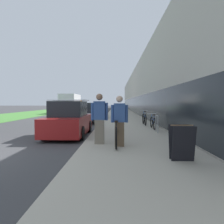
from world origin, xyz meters
TOP-DOWN VIEW (x-y plane):
  - sidewalk_slab at (5.53, 21.00)m, footprint 3.81×70.00m
  - storefront_facade at (12.47, 29.00)m, footprint 10.01×70.00m
  - lawn_strip at (-7.52, 25.00)m, footprint 6.99×70.00m
  - tandem_bicycle at (4.82, 1.63)m, footprint 0.52×2.34m
  - person_rider at (4.93, 1.34)m, footprint 0.57×0.22m
  - person_bystander at (4.23, 1.76)m, footprint 0.60×0.24m
  - bike_rack_hoop at (6.81, 4.77)m, footprint 0.05×0.60m
  - cruiser_bike_nearest at (6.85, 6.18)m, footprint 0.52×1.64m
  - cruiser_bike_middle at (6.67, 8.47)m, footprint 0.52×1.82m
  - sandwich_board_sign at (6.47, -0.40)m, footprint 0.56×0.56m
  - parked_sedan_curbside at (2.58, 4.36)m, footprint 1.81×4.24m
  - vintage_roadster_curbside at (2.55, 10.77)m, footprint 1.84×4.39m
  - parked_sedan_far at (2.49, 16.91)m, footprint 1.81×4.54m
  - moving_truck at (-2.06, 27.12)m, footprint 2.32×7.39m

SIDE VIEW (x-z plane):
  - lawn_strip at x=-7.52m, z-range 0.00..0.03m
  - sidewalk_slab at x=5.53m, z-range 0.00..0.12m
  - vintage_roadster_curbside at x=2.55m, z-range -0.07..0.93m
  - cruiser_bike_nearest at x=6.85m, z-range 0.05..0.89m
  - tandem_bicycle at x=4.82m, z-range 0.05..0.93m
  - cruiser_bike_middle at x=6.67m, z-range 0.04..0.97m
  - sandwich_board_sign at x=6.47m, z-range 0.12..1.02m
  - bike_rack_hoop at x=6.81m, z-range 0.21..1.05m
  - parked_sedan_far at x=2.49m, z-range -0.08..1.48m
  - parked_sedan_curbside at x=2.58m, z-range -0.12..1.59m
  - person_rider at x=4.93m, z-range 0.12..1.80m
  - person_bystander at x=4.23m, z-range 0.12..1.89m
  - moving_truck at x=-2.06m, z-range 0.02..2.82m
  - storefront_facade at x=12.47m, z-range -0.01..6.55m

